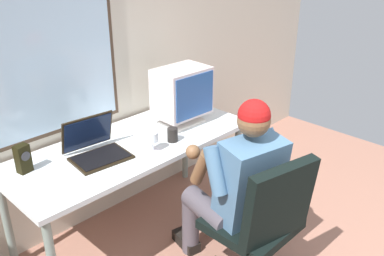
{
  "coord_description": "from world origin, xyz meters",
  "views": [
    {
      "loc": [
        -1.58,
        0.01,
        2.08
      ],
      "look_at": [
        0.14,
        1.69,
        0.97
      ],
      "focal_mm": 39.49,
      "sensor_mm": 36.0,
      "label": 1
    }
  ],
  "objects": [
    {
      "name": "wall_rear",
      "position": [
        -0.01,
        2.56,
        1.3
      ],
      "size": [
        5.48,
        0.08,
        2.58
      ],
      "color": "beige",
      "rests_on": "ground"
    },
    {
      "name": "desk",
      "position": [
        -0.0,
        2.14,
        0.68
      ],
      "size": [
        1.77,
        0.73,
        0.75
      ],
      "color": "gray",
      "rests_on": "ground"
    },
    {
      "name": "office_chair",
      "position": [
        0.18,
        1.13,
        0.55
      ],
      "size": [
        0.54,
        0.59,
        0.96
      ],
      "color": "black",
      "rests_on": "ground"
    },
    {
      "name": "person_seated",
      "position": [
        0.22,
        1.38,
        0.66
      ],
      "size": [
        0.6,
        0.78,
        1.25
      ],
      "color": "#4B464F",
      "rests_on": "ground"
    },
    {
      "name": "crt_monitor",
      "position": [
        0.48,
        2.13,
        1.0
      ],
      "size": [
        0.41,
        0.3,
        0.43
      ],
      "color": "beige",
      "rests_on": "desk"
    },
    {
      "name": "laptop",
      "position": [
        -0.28,
        2.17,
        0.82
      ],
      "size": [
        0.39,
        0.36,
        0.25
      ],
      "color": "black",
      "rests_on": "desk"
    },
    {
      "name": "wine_glass",
      "position": [
        0.02,
        1.94,
        0.85
      ],
      "size": [
        0.08,
        0.08,
        0.14
      ],
      "color": "silver",
      "rests_on": "desk"
    },
    {
      "name": "desk_speaker",
      "position": [
        -0.7,
        2.29,
        0.84
      ],
      "size": [
        0.09,
        0.08,
        0.18
      ],
      "color": "black",
      "rests_on": "desk"
    },
    {
      "name": "coffee_mug",
      "position": [
        0.22,
        1.95,
        0.8
      ],
      "size": [
        0.07,
        0.07,
        0.1
      ],
      "color": "black",
      "rests_on": "desk"
    }
  ]
}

